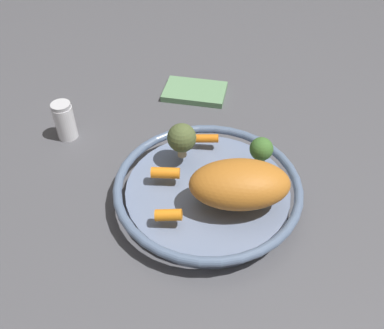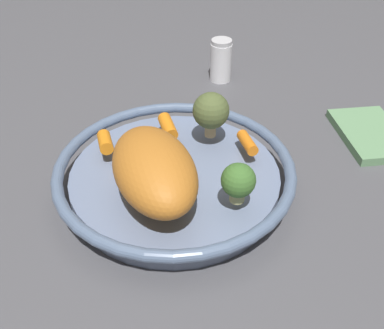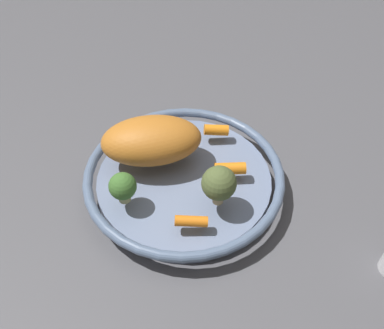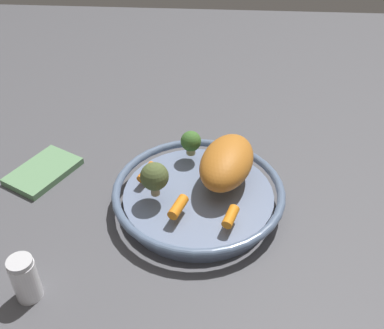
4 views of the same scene
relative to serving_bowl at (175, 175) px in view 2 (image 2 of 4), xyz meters
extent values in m
plane|color=#4C4C51|center=(0.00, 0.00, -0.03)|extent=(2.17, 2.17, 0.00)
cylinder|color=slate|center=(0.00, 0.00, -0.01)|extent=(0.29, 0.29, 0.03)
torus|color=slate|center=(0.00, 0.00, 0.01)|extent=(0.33, 0.33, 0.02)
ellipsoid|color=#BC6D24|center=(0.04, -0.05, 0.06)|extent=(0.18, 0.14, 0.07)
cylinder|color=orange|center=(0.03, 0.10, 0.03)|extent=(0.05, 0.03, 0.02)
cylinder|color=orange|center=(-0.07, 0.03, 0.03)|extent=(0.05, 0.03, 0.02)
cylinder|color=orange|center=(-0.08, -0.06, 0.03)|extent=(0.05, 0.03, 0.02)
cylinder|color=tan|center=(0.11, 0.02, 0.03)|extent=(0.02, 0.02, 0.01)
sphere|color=#3E6C2D|center=(0.11, 0.02, 0.05)|extent=(0.04, 0.04, 0.04)
cylinder|color=tan|center=(-0.02, 0.08, 0.03)|extent=(0.02, 0.02, 0.02)
sphere|color=#4F5D32|center=(-0.02, 0.08, 0.06)|extent=(0.05, 0.05, 0.05)
cylinder|color=white|center=(-0.23, 0.26, 0.01)|extent=(0.04, 0.04, 0.07)
cylinder|color=silver|center=(-0.23, 0.26, 0.05)|extent=(0.04, 0.04, 0.01)
cube|color=#669366|center=(0.08, 0.33, -0.02)|extent=(0.17, 0.15, 0.01)
camera|label=1|loc=(-0.17, -0.47, 0.54)|focal=39.06mm
camera|label=2|loc=(0.40, -0.25, 0.39)|focal=41.65mm
camera|label=3|loc=(0.17, 0.44, 0.53)|focal=40.23mm
camera|label=4|loc=(-0.67, -0.03, 0.60)|focal=43.70mm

